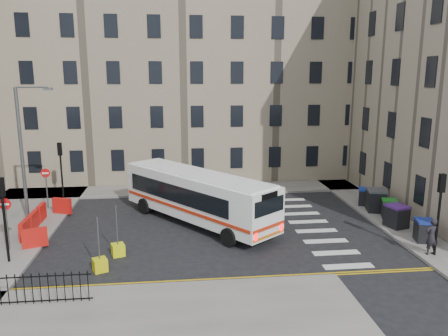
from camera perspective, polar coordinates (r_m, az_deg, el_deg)
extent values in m
plane|color=black|center=(26.25, 2.73, -7.62)|extent=(120.00, 120.00, 0.00)
cube|color=slate|center=(34.20, -9.55, -2.92)|extent=(36.00, 3.20, 0.15)
cube|color=slate|center=(32.41, 17.55, -4.18)|extent=(2.40, 26.00, 0.15)
cube|color=slate|center=(28.69, -26.68, -7.05)|extent=(6.00, 22.00, 0.15)
cube|color=slate|center=(17.14, -16.60, -19.29)|extent=(20.00, 6.00, 0.15)
cube|color=gray|center=(40.01, -10.87, 10.69)|extent=(38.00, 10.50, 16.00)
cylinder|color=black|center=(23.76, 26.12, -6.58)|extent=(0.12, 0.12, 3.20)
cube|color=black|center=(23.23, 26.59, -1.77)|extent=(0.28, 0.22, 0.90)
cylinder|color=black|center=(32.71, -20.40, -1.20)|extent=(0.12, 0.12, 3.20)
cube|color=black|center=(32.32, -20.67, 2.34)|extent=(0.28, 0.22, 0.90)
cylinder|color=black|center=(23.05, -26.62, -7.19)|extent=(0.12, 0.12, 3.20)
cube|color=black|center=(22.50, -27.12, -2.24)|extent=(0.28, 0.22, 0.90)
cylinder|color=#595B5E|center=(28.30, -24.88, 1.41)|extent=(0.20, 0.20, 8.00)
cube|color=#595B5E|center=(27.91, -25.63, 9.64)|extent=(0.50, 0.22, 0.14)
cylinder|color=#595B5E|center=(31.05, -22.12, -2.78)|extent=(0.08, 0.08, 2.40)
cube|color=red|center=(30.72, -22.34, -0.08)|extent=(0.60, 0.04, 0.60)
cylinder|color=#595B5E|center=(24.68, -26.45, -6.92)|extent=(0.08, 0.08, 2.40)
cube|color=red|center=(24.26, -26.78, -3.56)|extent=(0.60, 0.04, 0.60)
cube|color=red|center=(26.13, -24.57, -7.34)|extent=(0.25, 1.25, 1.00)
cube|color=red|center=(27.48, -23.61, -6.31)|extent=(0.25, 1.25, 1.00)
cube|color=red|center=(28.85, -22.75, -5.39)|extent=(0.25, 1.25, 1.00)
cube|color=red|center=(29.81, -20.40, -4.65)|extent=(1.26, 0.66, 1.00)
cube|color=red|center=(24.69, -23.50, -8.35)|extent=(1.26, 0.66, 1.00)
cube|color=white|center=(26.32, -3.53, -3.49)|extent=(8.93, 10.41, 2.55)
cube|color=black|center=(25.87, -6.44, -3.36)|extent=(5.58, 7.11, 1.02)
cube|color=black|center=(27.46, -2.21, -2.37)|extent=(5.58, 7.11, 1.02)
cube|color=black|center=(30.61, -10.45, -0.95)|extent=(1.80, 1.43, 1.12)
cube|color=black|center=(22.39, 5.94, -5.00)|extent=(1.80, 1.43, 0.82)
cube|color=red|center=(25.71, -5.70, -5.34)|extent=(6.82, 8.70, 0.18)
cube|color=red|center=(27.32, -1.47, -4.22)|extent=(6.82, 8.70, 0.18)
cube|color=#FF0C0C|center=(22.10, 4.17, -8.98)|extent=(0.21, 0.18, 0.41)
cube|color=#FF0C0C|center=(23.58, 7.49, -7.68)|extent=(0.21, 0.18, 0.41)
cylinder|color=black|center=(28.84, -10.37, -4.91)|extent=(0.85, 0.98, 1.02)
cylinder|color=black|center=(30.26, -6.36, -3.97)|extent=(0.85, 0.98, 1.02)
cylinder|color=black|center=(23.13, 0.63, -9.05)|extent=(0.85, 0.98, 1.02)
cylinder|color=black|center=(24.88, 4.82, -7.53)|extent=(0.85, 0.98, 1.02)
cube|color=black|center=(25.77, 24.70, -7.54)|extent=(1.10, 1.20, 1.06)
cube|color=navy|center=(25.59, 24.82, -6.31)|extent=(1.15, 1.25, 0.11)
cube|color=black|center=(27.43, 21.59, -5.98)|extent=(1.24, 1.35, 1.18)
cube|color=#481E71|center=(27.24, 21.70, -4.68)|extent=(1.31, 1.41, 0.12)
cube|color=black|center=(29.03, 20.76, -5.08)|extent=(1.13, 1.21, 1.03)
cube|color=#19711C|center=(28.87, 20.84, -4.00)|extent=(1.19, 1.27, 0.11)
cube|color=black|center=(30.07, 19.21, -4.11)|extent=(1.34, 1.47, 1.31)
cube|color=#3D3D40|center=(29.88, 19.31, -2.78)|extent=(1.41, 1.54, 0.14)
cube|color=black|center=(31.29, 17.97, -3.66)|extent=(1.18, 1.25, 1.03)
cube|color=navy|center=(31.15, 18.04, -2.66)|extent=(1.24, 1.31, 0.11)
imported|color=black|center=(23.95, 25.48, -8.07)|extent=(0.73, 0.53, 1.86)
cube|color=#DAE50C|center=(22.76, -13.66, -10.34)|extent=(0.76, 0.76, 0.60)
cube|color=#D3CC0C|center=(21.30, -15.88, -12.08)|extent=(0.79, 0.79, 0.60)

